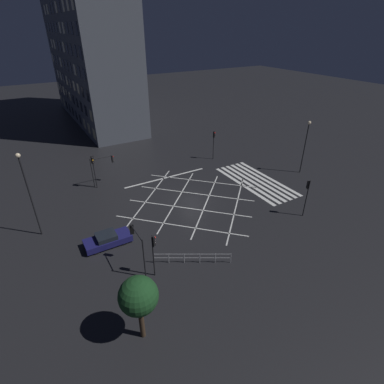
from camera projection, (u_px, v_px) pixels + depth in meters
The scene contains 14 objects.
ground_plane at pixel (192, 201), 36.60m from camera, with size 200.00×200.00×0.00m, color black.
road_markings at pixel (233, 186), 39.84m from camera, with size 18.22×21.79×0.01m.
office_building at pixel (88, 49), 60.82m from camera, with size 36.03×10.06×29.02m.
traffic_light_ne_main at pixel (93, 166), 37.88m from camera, with size 0.39×0.36×4.49m.
traffic_light_sw_main at pixel (307, 191), 32.27m from camera, with size 0.39×0.36×4.40m.
traffic_light_ne_cross at pixel (104, 164), 38.99m from camera, with size 0.36×3.09×3.98m.
traffic_light_se_main at pixel (214, 140), 46.24m from camera, with size 0.39×0.36×4.60m.
traffic_light_nw_cross at pixel (154, 248), 24.33m from camera, with size 0.36×0.39×4.16m.
traffic_light_nw_main at pixel (137, 240), 25.19m from camera, with size 2.80×0.36×4.01m.
street_lamp_east at pixel (27, 185), 27.95m from camera, with size 0.44×0.44×8.90m.
street_lamp_west at pixel (306, 139), 41.11m from camera, with size 0.45×0.45×7.56m.
street_tree_near at pixel (138, 296), 18.87m from camera, with size 2.60×2.60×5.20m.
waiting_car at pixel (108, 239), 29.04m from camera, with size 1.89×4.48×1.27m.
pedestrian_railing at pixel (192, 257), 26.75m from camera, with size 3.58×6.05×1.05m.
Camera 1 is at (-27.06, 15.90, 18.85)m, focal length 28.00 mm.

